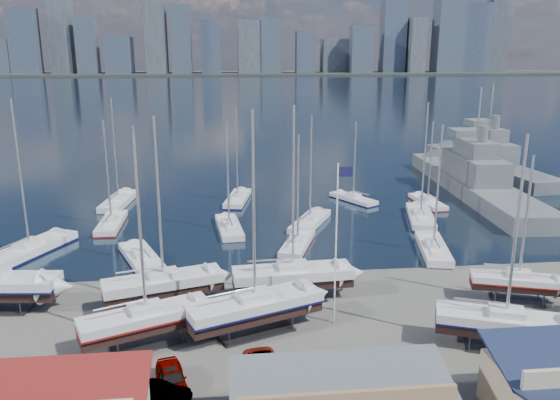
{
  "coord_description": "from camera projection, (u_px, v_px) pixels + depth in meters",
  "views": [
    {
      "loc": [
        -6.31,
        -50.58,
        21.21
      ],
      "look_at": [
        -0.02,
        8.0,
        5.48
      ],
      "focal_mm": 35.0,
      "sensor_mm": 36.0,
      "label": 1
    }
  ],
  "objects": [
    {
      "name": "sailboat_cradle_6",
      "position": [
        518.0,
        282.0,
        47.85
      ],
      "size": [
        8.32,
        4.61,
        13.19
      ],
      "rotation": [
        0.0,
        0.0,
        -0.31
      ],
      "color": "#2D2D33",
      "rests_on": "ground"
    },
    {
      "name": "skyline",
      "position": [
        218.0,
        37.0,
        575.78
      ],
      "size": [
        639.14,
        43.8,
        107.69
      ],
      "color": "#475166",
      "rests_on": "far_shore"
    },
    {
      "name": "car_c",
      "position": [
        265.0,
        368.0,
        36.93
      ],
      "size": [
        3.01,
        5.16,
        1.35
      ],
      "primitive_type": "imported",
      "rotation": [
        0.0,
        0.0,
        0.17
      ],
      "color": "gray",
      "rests_on": "ground"
    },
    {
      "name": "car_b",
      "position": [
        158.0,
        394.0,
        34.05
      ],
      "size": [
        4.32,
        2.18,
        1.36
      ],
      "primitive_type": "imported",
      "rotation": [
        0.0,
        0.0,
        1.38
      ],
      "color": "gray",
      "rests_on": "ground"
    },
    {
      "name": "sailboat_moored_5",
      "position": [
        238.0,
        200.0,
        81.16
      ],
      "size": [
        4.62,
        10.08,
        14.54
      ],
      "rotation": [
        0.0,
        0.0,
        1.37
      ],
      "color": "black",
      "rests_on": "water"
    },
    {
      "name": "water",
      "position": [
        231.0,
        90.0,
        342.94
      ],
      "size": [
        1400.0,
        600.0,
        0.4
      ],
      "primitive_type": "cube",
      "color": "#182638",
      "rests_on": "ground"
    },
    {
      "name": "sailboat_cradle_5",
      "position": [
        505.0,
        323.0,
        40.11
      ],
      "size": [
        10.29,
        6.2,
        16.08
      ],
      "rotation": [
        0.0,
        0.0,
        -0.37
      ],
      "color": "#2D2D33",
      "rests_on": "ground"
    },
    {
      "name": "car_a",
      "position": [
        172.0,
        378.0,
        35.61
      ],
      "size": [
        2.77,
        4.75,
        1.52
      ],
      "primitive_type": "imported",
      "rotation": [
        0.0,
        0.0,
        0.23
      ],
      "color": "gray",
      "rests_on": "ground"
    },
    {
      "name": "sailboat_moored_1",
      "position": [
        112.0,
        224.0,
        69.42
      ],
      "size": [
        2.71,
        9.5,
        14.18
      ],
      "rotation": [
        0.0,
        0.0,
        1.58
      ],
      "color": "black",
      "rests_on": "water"
    },
    {
      "name": "sailboat_moored_6",
      "position": [
        298.0,
        245.0,
        61.99
      ],
      "size": [
        5.42,
        9.33,
        13.47
      ],
      "rotation": [
        0.0,
        0.0,
        1.23
      ],
      "color": "black",
      "rests_on": "water"
    },
    {
      "name": "far_shore",
      "position": [
        226.0,
        74.0,
        592.38
      ],
      "size": [
        1400.0,
        80.0,
        2.2
      ],
      "primitive_type": "cube",
      "color": "#2D332D",
      "rests_on": "ground"
    },
    {
      "name": "sailboat_moored_2",
      "position": [
        119.0,
        202.0,
        79.64
      ],
      "size": [
        4.24,
        10.98,
        16.16
      ],
      "rotation": [
        0.0,
        0.0,
        1.45
      ],
      "color": "black",
      "rests_on": "water"
    },
    {
      "name": "sailboat_moored_3",
      "position": [
        142.0,
        260.0,
        57.23
      ],
      "size": [
        6.38,
        10.47,
        15.16
      ],
      "rotation": [
        0.0,
        0.0,
        1.95
      ],
      "color": "black",
      "rests_on": "water"
    },
    {
      "name": "naval_ship_east",
      "position": [
        472.0,
        182.0,
        86.3
      ],
      "size": [
        9.96,
        44.29,
        17.95
      ],
      "rotation": [
        0.0,
        0.0,
        1.5
      ],
      "color": "#5A6064",
      "rests_on": "water"
    },
    {
      "name": "flagpole",
      "position": [
        338.0,
        233.0,
        42.63
      ],
      "size": [
        1.17,
        0.12,
        13.28
      ],
      "color": "white",
      "rests_on": "ground"
    },
    {
      "name": "sailboat_cradle_3",
      "position": [
        255.0,
        307.0,
        42.56
      ],
      "size": [
        11.26,
        6.77,
        17.48
      ],
      "rotation": [
        0.0,
        0.0,
        0.37
      ],
      "color": "#2D2D33",
      "rests_on": "ground"
    },
    {
      "name": "sailboat_cradle_2",
      "position": [
        164.0,
        284.0,
        46.94
      ],
      "size": [
        10.54,
        5.59,
        16.53
      ],
      "rotation": [
        0.0,
        0.0,
        0.29
      ],
      "color": "#2D2D33",
      "rests_on": "ground"
    },
    {
      "name": "sailboat_cradle_4",
      "position": [
        293.0,
        276.0,
        48.54
      ],
      "size": [
        10.77,
        3.64,
        17.22
      ],
      "rotation": [
        0.0,
        0.0,
        0.06
      ],
      "color": "#2D2D33",
      "rests_on": "ground"
    },
    {
      "name": "sailboat_moored_7",
      "position": [
        310.0,
        223.0,
        70.0
      ],
      "size": [
        6.9,
        10.02,
        14.86
      ],
      "rotation": [
        0.0,
        0.0,
        1.1
      ],
      "color": "black",
      "rests_on": "water"
    },
    {
      "name": "sailboat_moored_9",
      "position": [
        433.0,
        250.0,
        60.24
      ],
      "size": [
        4.76,
        10.17,
        14.82
      ],
      "rotation": [
        0.0,
        0.0,
        1.36
      ],
      "color": "black",
      "rests_on": "water"
    },
    {
      "name": "ground",
      "position": [
        303.0,
        320.0,
        45.11
      ],
      "size": [
        1400.0,
        1400.0,
        0.0
      ],
      "primitive_type": "plane",
      "color": "#605E59",
      "rests_on": "ground"
    },
    {
      "name": "sailboat_moored_0",
      "position": [
        30.0,
        252.0,
        59.75
      ],
      "size": [
        8.16,
        12.09,
        17.69
      ],
      "rotation": [
        0.0,
        0.0,
        1.12
      ],
      "color": "black",
      "rests_on": "water"
    },
    {
      "name": "sailboat_moored_10",
      "position": [
        420.0,
        218.0,
        72.02
      ],
      "size": [
        5.64,
        11.23,
        16.17
      ],
      "rotation": [
        0.0,
        0.0,
        1.32
      ],
      "color": "black",
      "rests_on": "water"
    },
    {
      "name": "sailboat_moored_4",
      "position": [
        229.0,
        228.0,
        67.75
      ],
      "size": [
        3.55,
        9.62,
        14.2
      ],
      "rotation": [
        0.0,
        0.0,
        1.67
      ],
      "color": "black",
      "rests_on": "water"
    },
    {
      "name": "sailboat_moored_8",
      "position": [
        353.0,
        199.0,
        81.34
      ],
      "size": [
        6.16,
        8.38,
        12.44
      ],
      "rotation": [
        0.0,
        0.0,
        2.09
      ],
      "color": "black",
      "rests_on": "water"
    },
    {
      "name": "sailboat_moored_11",
      "position": [
        427.0,
        203.0,
        79.57
      ],
      "size": [
        3.11,
        8.67,
        12.71
      ],
      "rotation": [
        0.0,
        0.0,
        1.66
      ],
      "color": "black",
      "rests_on": "water"
    },
    {
      "name": "sailboat_cradle_1",
      "position": [
        146.0,
        319.0,
        40.79
      ],
      "size": [
        10.15,
        6.34,
        15.92
      ],
      "rotation": [
        0.0,
        0.0,
        0.4
      ],
      "color": "#2D2D33",
      "rests_on": "ground"
    },
    {
      "name": "car_d",
      "position": [
        362.0,
        384.0,
        35.18
      ],
      "size": [
        1.86,
        4.54,
        1.31
      ],
      "primitive_type": "imported",
      "rotation": [
        0.0,
        0.0,
        0.0
      ],
      "color": "gray",
      "rests_on": "ground"
    },
    {
      "name": "naval_ship_west",
      "position": [
        486.0,
        162.0,
        102.65
      ],
      "size": [
        8.8,
        38.79,
        17.46
      ],
      "rotation": [
        0.0,
        0.0,
        1.64
      ],
      "color": "#5A6064",
      "rests_on": "water"
    }
  ]
}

